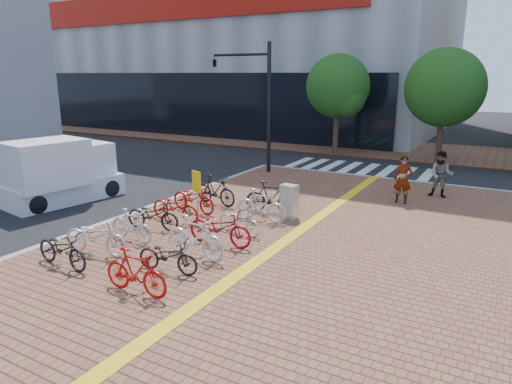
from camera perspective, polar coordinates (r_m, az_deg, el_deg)
The scene contains 26 objects.
ground at distance 12.88m, azimuth -8.52°, elevation -8.01°, with size 120.00×120.00×0.00m, color black.
tactile_strip at distance 8.39m, azimuth -19.23°, elevation -20.81°, with size 0.40×34.00×0.01m, color yellow.
kerb_north at distance 22.32m, azimuth 17.16°, elevation 1.38°, with size 14.00×0.25×0.15m, color gray.
far_sidewalk at distance 31.60m, azimuth 15.40°, elevation 5.21°, with size 70.00×8.00×0.15m, color brown.
crosswalk at distance 24.83m, azimuth 12.52°, elevation 2.80°, with size 7.50×4.00×0.01m.
street_trees at distance 26.92m, azimuth 24.72°, elevation 11.52°, with size 16.20×4.60×6.35m.
bike_0 at distance 12.57m, azimuth -23.09°, elevation -6.56°, with size 0.64×1.82×0.96m, color black.
bike_1 at distance 13.07m, azimuth -19.38°, elevation -5.23°, with size 0.69×1.98×1.04m, color silver.
bike_2 at distance 13.79m, azimuth -15.30°, elevation -4.04°, with size 0.45×1.60×0.96m, color silver.
bike_3 at distance 14.70m, azimuth -12.78°, elevation -2.80°, with size 0.62×1.78×0.94m, color black.
bike_4 at distance 15.31m, azimuth -10.06°, elevation -1.82°, with size 0.67×1.92×1.01m, color #AB180C.
bike_5 at distance 16.27m, azimuth -7.82°, elevation -0.74°, with size 0.67×1.94×1.02m, color red.
bike_6 at distance 17.05m, azimuth -5.07°, elevation 0.23°, with size 0.53×1.87×1.12m, color black.
bike_7 at distance 10.54m, azimuth -14.83°, elevation -9.64°, with size 0.49×1.74×1.04m, color #B60F0D.
bike_8 at distance 11.49m, azimuth -10.96°, elevation -7.82°, with size 0.58×1.66×0.87m, color black.
bike_9 at distance 12.20m, azimuth -7.65°, elevation -5.61°, with size 0.55×1.93×1.16m, color silver.
bike_10 at distance 13.05m, azimuth -4.52°, elevation -4.42°, with size 0.70×2.01×1.05m, color #9F0B19.
bike_11 at distance 13.94m, azimuth -2.08°, elevation -3.59°, with size 0.56×1.59×0.84m, color silver.
bike_12 at distance 15.08m, azimuth 0.63°, elevation -1.68°, with size 0.51×1.81×1.09m, color silver.
bike_13 at distance 15.97m, azimuth 1.95°, elevation -0.67°, with size 0.54×1.90×1.14m, color black.
pedestrian_a at distance 18.01m, azimuth 17.89°, elevation 1.49°, with size 0.66×0.44×1.82m, color gray.
pedestrian_b at distance 19.38m, azimuth 22.15°, elevation 2.03°, with size 0.89×0.70×1.84m, color #464959.
utility_box at distance 15.41m, azimuth 4.15°, elevation -1.22°, with size 0.53×0.39×1.17m, color #ADADB2.
yellow_sign at distance 15.29m, azimuth -7.45°, elevation 0.75°, with size 0.44×0.18×1.65m.
traffic_light_pole at distance 23.11m, azimuth -1.61°, elevation 13.42°, with size 3.35×1.29×6.24m.
box_truck at distance 19.43m, azimuth -23.20°, elevation 2.30°, with size 2.54×4.59×2.52m.
Camera 1 is at (7.39, -9.35, 4.90)m, focal length 32.00 mm.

